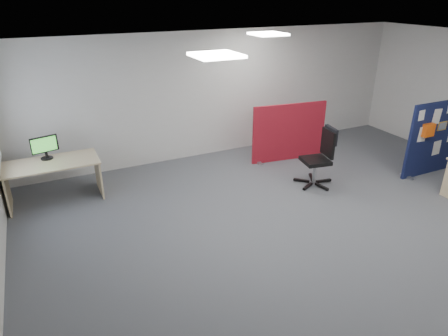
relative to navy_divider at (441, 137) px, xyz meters
name	(u,v)px	position (x,y,z in m)	size (l,w,h in m)	color
floor	(315,223)	(-3.46, -0.58, -0.75)	(9.00, 9.00, 0.00)	#55575D
ceiling	(333,51)	(-3.46, -0.58, 1.95)	(9.00, 7.00, 0.02)	white
wall_back	(222,94)	(-3.46, 2.92, 0.60)	(9.00, 0.02, 2.70)	silver
ceiling_lights	(322,46)	(-3.13, 0.09, 1.92)	(4.10, 4.10, 0.04)	white
navy_divider	(441,137)	(0.00, 0.00, 0.00)	(1.82, 0.30, 1.55)	#10133C
red_divider	(289,133)	(-2.38, 1.83, -0.14)	(1.67, 0.30, 1.26)	maroon
second_desk	(53,171)	(-7.14, 2.09, -0.20)	(1.56, 0.78, 0.73)	#D5BB88
monitor_second	(45,147)	(-7.19, 2.25, 0.20)	(0.45, 0.21, 0.41)	black
office_chair	(322,153)	(-2.51, 0.56, -0.12)	(0.73, 0.73, 1.11)	black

